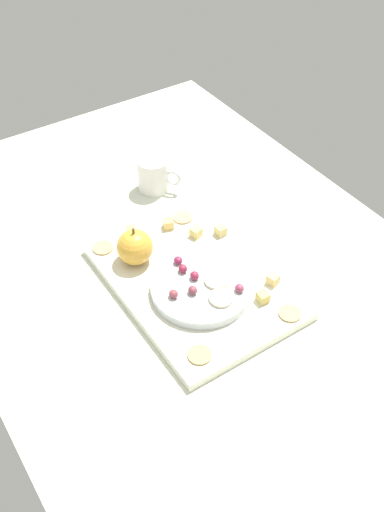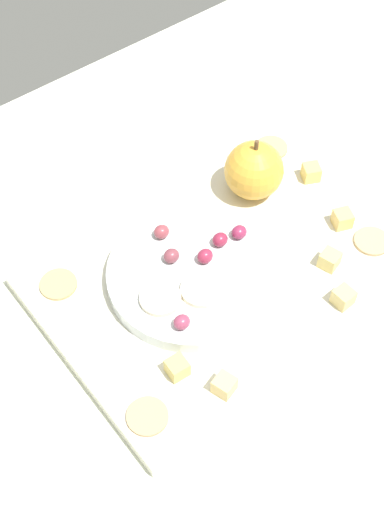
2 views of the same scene
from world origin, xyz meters
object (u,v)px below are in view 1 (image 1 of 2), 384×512
(cracker_0, at_px, (183,218))
(grape_3, at_px, (195,276))
(serving_dish, at_px, (201,288))
(grape_2, at_px, (183,269))
(apple_slice_1, at_px, (216,279))
(apple_whole, at_px, (135,247))
(cheese_cube_5, at_px, (196,232))
(grape_4, at_px, (192,289))
(cracker_2, at_px, (200,355))
(platter, at_px, (194,281))
(cheese_cube_1, at_px, (273,279))
(cheese_cube_2, at_px, (221,231))
(cheese_cube_4, at_px, (168,224))
(cheese_cube_3, at_px, (131,231))
(cheese_cube_0, at_px, (263,297))
(grape_5, at_px, (173,294))
(apple_slice_0, at_px, (221,298))
(cracker_1, at_px, (103,248))
(grape_1, at_px, (178,260))
(cracker_3, at_px, (290,313))
(cup, at_px, (154,174))
(grape_0, at_px, (239,288))

(cracker_0, relative_size, grape_3, 2.31)
(serving_dish, bearing_deg, grape_2, -168.92)
(cracker_0, xyz_separation_m, apple_slice_1, (0.20, -0.06, 0.02))
(apple_whole, relative_size, cheese_cube_5, 3.54)
(grape_4, bearing_deg, cracker_2, -27.68)
(platter, xyz_separation_m, cheese_cube_1, (0.09, 0.12, 0.02))
(cheese_cube_2, height_order, cheese_cube_4, same)
(cheese_cube_5, bearing_deg, cheese_cube_3, -124.70)
(cheese_cube_0, relative_size, cheese_cube_2, 1.00)
(cracker_2, bearing_deg, serving_dish, 145.09)
(cheese_cube_0, distance_m, grape_5, 0.16)
(apple_slice_1, bearing_deg, grape_5, -94.35)
(apple_whole, height_order, cheese_cube_5, apple_whole)
(cheese_cube_0, xyz_separation_m, grape_3, (-0.10, -0.08, 0.02))
(grape_2, xyz_separation_m, apple_slice_0, (0.10, 0.02, -0.00))
(cracker_2, bearing_deg, cheese_cube_2, 138.03)
(cracker_1, height_order, grape_1, grape_1)
(apple_whole, xyz_separation_m, grape_3, (0.12, 0.06, -0.01))
(cracker_2, distance_m, cracker_3, 0.19)
(grape_2, bearing_deg, cheese_cube_2, 115.44)
(serving_dish, relative_size, cheese_cube_3, 9.36)
(cheese_cube_1, distance_m, cheese_cube_5, 0.20)
(grape_1, height_order, apple_slice_1, grape_1)
(serving_dish, height_order, cheese_cube_0, cheese_cube_0)
(cheese_cube_2, height_order, cracker_2, cheese_cube_2)
(apple_slice_0, bearing_deg, grape_5, -127.35)
(serving_dish, height_order, cheese_cube_4, cheese_cube_4)
(apple_slice_1, bearing_deg, cracker_1, -148.42)
(cheese_cube_2, bearing_deg, cup, -174.58)
(cracker_1, xyz_separation_m, grape_4, (0.21, 0.07, 0.02))
(platter, relative_size, grape_3, 22.12)
(platter, xyz_separation_m, grape_5, (0.03, -0.07, 0.04))
(cheese_cube_3, bearing_deg, cheese_cube_2, 57.22)
(cracker_0, relative_size, apple_slice_0, 0.93)
(grape_1, bearing_deg, serving_dish, 3.70)
(cracker_0, relative_size, cracker_1, 1.00)
(cheese_cube_3, distance_m, apple_slice_1, 0.22)
(cheese_cube_4, height_order, apple_slice_1, apple_slice_1)
(apple_whole, distance_m, cracker_1, 0.08)
(cracker_3, relative_size, grape_4, 2.31)
(cracker_1, distance_m, grape_2, 0.18)
(cheese_cube_1, xyz_separation_m, grape_3, (-0.08, -0.13, 0.02))
(grape_1, relative_size, apple_slice_0, 0.40)
(cheese_cube_0, xyz_separation_m, grape_1, (-0.15, -0.09, 0.02))
(grape_3, bearing_deg, cheese_cube_1, 58.98)
(cracker_0, relative_size, cup, 0.45)
(cracker_0, distance_m, grape_0, 0.25)
(cheese_cube_0, xyz_separation_m, grape_4, (-0.08, -0.11, 0.02))
(apple_whole, height_order, apple_slice_1, apple_whole)
(grape_4, relative_size, apple_slice_0, 0.40)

